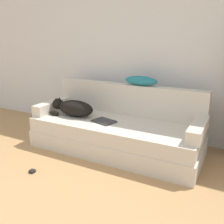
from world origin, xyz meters
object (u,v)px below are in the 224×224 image
Objects in this scene: laptop at (104,121)px; throw_pillow at (141,81)px; dog at (73,108)px; power_adapter at (32,171)px; couch at (115,136)px.

laptop is 0.74m from throw_pillow.
dog is 1.42× the size of throw_pillow.
power_adapter is (-0.75, -1.35, -0.88)m from throw_pillow.
laptop is at bearing -122.79° from throw_pillow.
throw_pillow is (0.19, 0.38, 0.70)m from couch.
power_adapter is at bearing -119.03° from throw_pillow.
throw_pillow reaches higher than dog.
laptop is 1.05m from power_adapter.
dog is 1.04m from power_adapter.
laptop is at bearing -3.46° from dog.
laptop is at bearing 63.16° from power_adapter.
couch is 4.84× the size of throw_pillow.
couch is 0.82m from throw_pillow.
throw_pillow reaches higher than laptop.
dog is 1.00m from throw_pillow.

